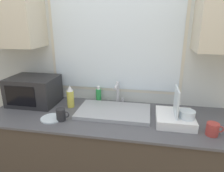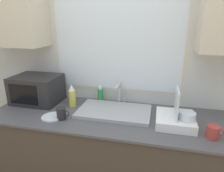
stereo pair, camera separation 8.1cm
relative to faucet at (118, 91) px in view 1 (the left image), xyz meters
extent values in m
cube|color=#42382D|center=(-0.04, -0.25, -0.59)|extent=(2.07, 0.68, 0.88)
cube|color=#4C4C51|center=(-0.04, -0.25, -0.14)|extent=(2.10, 0.71, 0.02)
cube|color=silver|center=(-0.04, 0.12, 0.27)|extent=(6.00, 0.06, 2.60)
cube|color=beige|center=(-0.04, 0.09, 0.48)|extent=(1.29, 0.01, 1.01)
cube|color=silver|center=(-0.04, 0.09, 0.48)|extent=(1.23, 0.01, 0.95)
cube|color=beige|center=(-1.01, -0.07, 0.80)|extent=(0.59, 0.32, 0.76)
cube|color=#9EA0A5|center=(0.00, -0.20, -0.12)|extent=(0.64, 0.39, 0.03)
cylinder|color=#B7B7BC|center=(0.00, 0.03, -0.02)|extent=(0.03, 0.03, 0.22)
cylinder|color=#B7B7BC|center=(0.00, -0.06, 0.07)|extent=(0.03, 0.16, 0.03)
cylinder|color=#B7B7BC|center=(0.05, 0.03, -0.10)|extent=(0.02, 0.02, 0.06)
cube|color=#232326|center=(-0.81, -0.12, 0.00)|extent=(0.45, 0.34, 0.27)
cube|color=black|center=(-0.85, -0.29, 0.00)|extent=(0.29, 0.01, 0.19)
cube|color=white|center=(0.51, -0.28, -0.10)|extent=(0.30, 0.32, 0.07)
cube|color=silver|center=(0.51, -0.28, 0.05)|extent=(0.01, 0.22, 0.22)
cylinder|color=silver|center=(0.59, -0.33, -0.03)|extent=(0.12, 0.12, 0.06)
cylinder|color=#D8CC4C|center=(-0.43, -0.14, -0.06)|extent=(0.07, 0.07, 0.16)
cone|color=silver|center=(-0.43, -0.14, 0.05)|extent=(0.06, 0.06, 0.06)
cylinder|color=#268C3F|center=(-0.20, 0.03, -0.07)|extent=(0.05, 0.05, 0.13)
cylinder|color=white|center=(-0.20, 0.03, 0.01)|extent=(0.03, 0.03, 0.03)
cylinder|color=#262628|center=(-0.41, -0.41, -0.08)|extent=(0.08, 0.08, 0.10)
torus|color=#262628|center=(-0.36, -0.41, -0.08)|extent=(0.06, 0.01, 0.06)
cylinder|color=#A53833|center=(0.75, -0.43, -0.09)|extent=(0.09, 0.09, 0.09)
torus|color=#A53833|center=(0.80, -0.43, -0.08)|extent=(0.05, 0.01, 0.05)
cylinder|color=silver|center=(-0.50, -0.41, -0.13)|extent=(0.18, 0.18, 0.01)
camera|label=1|loc=(0.28, -1.79, 0.65)|focal=32.00mm
camera|label=2|loc=(0.36, -1.78, 0.65)|focal=32.00mm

